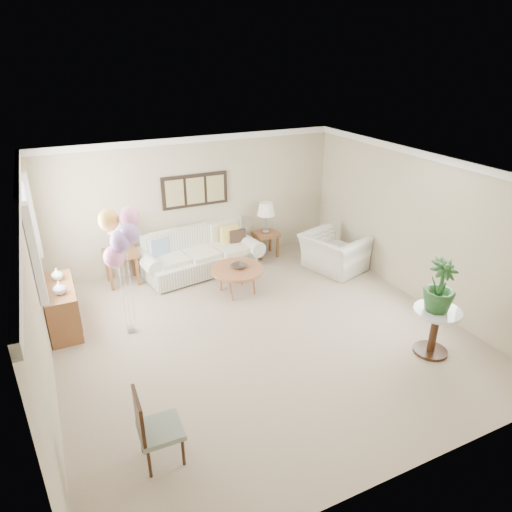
# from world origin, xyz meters

# --- Properties ---
(ground_plane) EXTENTS (6.00, 6.00, 0.00)m
(ground_plane) POSITION_xyz_m (0.00, 0.00, 0.00)
(ground_plane) COLOR tan
(room_shell) EXTENTS (6.04, 6.04, 2.60)m
(room_shell) POSITION_xyz_m (-0.11, 0.09, 1.63)
(room_shell) COLOR #BBAE97
(room_shell) RESTS_ON ground
(wall_art_triptych) EXTENTS (1.35, 0.06, 0.65)m
(wall_art_triptych) POSITION_xyz_m (0.00, 2.96, 1.55)
(wall_art_triptych) COLOR black
(wall_art_triptych) RESTS_ON ground
(sofa) EXTENTS (2.52, 1.23, 0.88)m
(sofa) POSITION_xyz_m (-0.13, 2.52, 0.35)
(sofa) COLOR white
(sofa) RESTS_ON ground
(end_table_left) EXTENTS (0.61, 0.55, 0.66)m
(end_table_left) POSITION_xyz_m (-1.62, 2.67, 0.56)
(end_table_left) COLOR brown
(end_table_left) RESTS_ON ground
(end_table_right) EXTENTS (0.49, 0.45, 0.54)m
(end_table_right) POSITION_xyz_m (1.41, 2.65, 0.45)
(end_table_right) COLOR brown
(end_table_right) RESTS_ON ground
(lamp_left) EXTENTS (0.36, 0.36, 0.63)m
(lamp_left) POSITION_xyz_m (-1.62, 2.67, 1.14)
(lamp_left) COLOR gray
(lamp_left) RESTS_ON end_table_left
(lamp_right) EXTENTS (0.37, 0.37, 0.66)m
(lamp_right) POSITION_xyz_m (1.41, 2.65, 1.04)
(lamp_right) COLOR gray
(lamp_right) RESTS_ON end_table_right
(coffee_table) EXTENTS (0.96, 0.96, 0.49)m
(coffee_table) POSITION_xyz_m (0.21, 1.39, 0.45)
(coffee_table) COLOR #A97848
(coffee_table) RESTS_ON ground
(decor_bowl) EXTENTS (0.35, 0.35, 0.07)m
(decor_bowl) POSITION_xyz_m (0.24, 1.39, 0.52)
(decor_bowl) COLOR #332B25
(decor_bowl) RESTS_ON coffee_table
(armchair) EXTENTS (1.29, 1.39, 0.75)m
(armchair) POSITION_xyz_m (2.34, 1.44, 0.37)
(armchair) COLOR white
(armchair) RESTS_ON ground
(side_table) EXTENTS (0.67, 0.67, 0.72)m
(side_table) POSITION_xyz_m (2.05, -1.53, 0.54)
(side_table) COLOR silver
(side_table) RESTS_ON ground
(potted_plant) EXTENTS (0.44, 0.44, 0.78)m
(potted_plant) POSITION_xyz_m (2.02, -1.51, 1.11)
(potted_plant) COLOR #1C4619
(potted_plant) RESTS_ON side_table
(accent_chair) EXTENTS (0.46, 0.46, 0.92)m
(accent_chair) POSITION_xyz_m (-2.08, -1.72, 0.48)
(accent_chair) COLOR gray
(accent_chair) RESTS_ON ground
(credenza) EXTENTS (0.46, 1.20, 0.74)m
(credenza) POSITION_xyz_m (-2.76, 1.50, 0.37)
(credenza) COLOR brown
(credenza) RESTS_ON ground
(vase_white) EXTENTS (0.26, 0.26, 0.21)m
(vase_white) POSITION_xyz_m (-2.74, 1.23, 0.84)
(vase_white) COLOR silver
(vase_white) RESTS_ON credenza
(vase_sage) EXTENTS (0.25, 0.25, 0.20)m
(vase_sage) POSITION_xyz_m (-2.74, 1.75, 0.84)
(vase_sage) COLOR beige
(vase_sage) RESTS_ON credenza
(balloon_cluster) EXTENTS (0.59, 0.54, 2.04)m
(balloon_cluster) POSITION_xyz_m (-1.81, 0.90, 1.65)
(balloon_cluster) COLOR gray
(balloon_cluster) RESTS_ON ground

